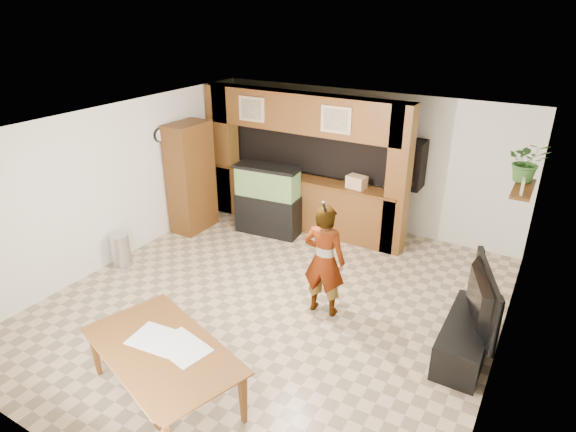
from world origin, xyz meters
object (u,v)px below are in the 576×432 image
Objects in this scene: person at (324,260)px; pantry_cabinet at (191,177)px; dining_table at (162,375)px; aquarium at (268,201)px; television at (473,297)px.

pantry_cabinet is at bearing -24.34° from person.
aquarium is at bearing 125.28° from dining_table.
pantry_cabinet reaches higher than aquarium.
person is at bearing 90.24° from dining_table.
television is 3.71m from dining_table.
television reaches higher than dining_table.
television is 0.78× the size of person.
television is at bearing -28.73° from aquarium.
aquarium is 4.33m from television.
television is at bearing -12.06° from pantry_cabinet.
pantry_cabinet is at bearing -164.36° from aquarium.
aquarium is 0.70× the size of dining_table.
dining_table is at bearing -78.82° from aquarium.
television is (5.35, -1.14, -0.19)m from pantry_cabinet.
aquarium reaches higher than dining_table.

